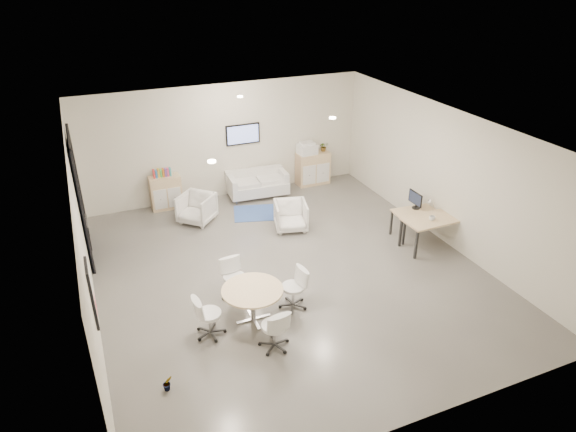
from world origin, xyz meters
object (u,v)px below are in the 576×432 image
(armchair_left, at_px, (196,207))
(desk_front, at_px, (434,221))
(desk_rear, at_px, (419,213))
(round_table, at_px, (252,293))
(loveseat, at_px, (257,184))
(armchair_right, at_px, (291,215))
(sideboard_left, at_px, (166,192))
(sideboard_right, at_px, (313,168))

(armchair_left, bearing_deg, desk_front, 8.13)
(desk_rear, relative_size, round_table, 1.15)
(loveseat, distance_m, desk_rear, 4.73)
(armchair_right, relative_size, desk_rear, 0.61)
(armchair_left, height_order, armchair_right, armchair_left)
(loveseat, xyz_separation_m, armchair_right, (0.07, -2.28, 0.06))
(sideboard_left, xyz_separation_m, armchair_right, (2.64, -2.46, -0.06))
(sideboard_right, height_order, round_table, sideboard_right)
(armchair_left, xyz_separation_m, round_table, (-0.02, -4.42, 0.20))
(sideboard_left, xyz_separation_m, desk_front, (5.36, -4.58, 0.21))
(sideboard_left, bearing_deg, armchair_right, -43.00)
(loveseat, relative_size, armchair_left, 2.08)
(sideboard_right, height_order, armchair_left, sideboard_right)
(armchair_right, height_order, round_table, armchair_right)
(desk_rear, distance_m, round_table, 5.11)
(sideboard_right, xyz_separation_m, desk_rear, (0.99, -3.95, 0.11))
(desk_front, distance_m, round_table, 4.91)
(desk_rear, bearing_deg, round_table, -157.63)
(sideboard_left, height_order, armchair_left, sideboard_left)
(desk_front, bearing_deg, sideboard_right, 100.55)
(armchair_left, bearing_deg, armchair_right, 11.23)
(sideboard_left, bearing_deg, desk_front, -40.55)
(sideboard_right, xyz_separation_m, round_table, (-3.87, -5.53, 0.13))
(armchair_left, relative_size, round_table, 0.72)
(desk_rear, bearing_deg, desk_front, -89.79)
(desk_rear, distance_m, desk_front, 0.62)
(armchair_right, distance_m, round_table, 3.75)
(sideboard_left, relative_size, desk_front, 0.64)
(sideboard_left, bearing_deg, armchair_left, -63.55)
(sideboard_left, bearing_deg, desk_rear, -36.32)
(loveseat, bearing_deg, sideboard_left, 179.75)
(sideboard_right, relative_size, desk_rear, 0.74)
(sideboard_right, bearing_deg, round_table, -125.00)
(sideboard_right, relative_size, round_table, 0.85)
(desk_rear, relative_size, desk_front, 0.91)
(loveseat, height_order, desk_rear, loveseat)
(sideboard_left, relative_size, armchair_left, 1.11)
(sideboard_right, bearing_deg, desk_front, -78.30)
(sideboard_left, xyz_separation_m, loveseat, (2.57, -0.19, -0.12))
(armchair_right, xyz_separation_m, desk_front, (2.72, -2.12, 0.27))
(desk_front, bearing_deg, armchair_left, 143.08)
(loveseat, bearing_deg, armchair_left, -150.90)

